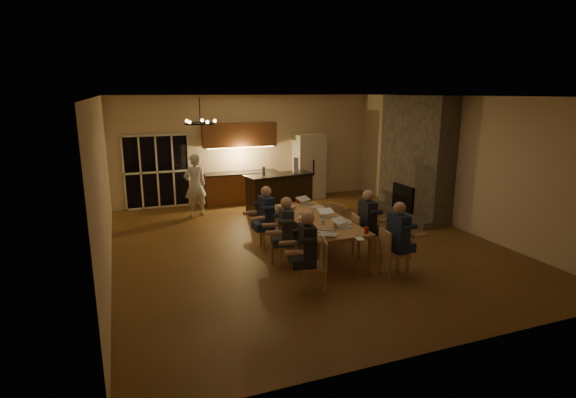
{
  "coord_description": "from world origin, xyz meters",
  "views": [
    {
      "loc": [
        -3.69,
        -8.7,
        3.29
      ],
      "look_at": [
        -0.28,
        0.3,
        0.98
      ],
      "focal_mm": 28.0,
      "sensor_mm": 36.0,
      "label": 1
    }
  ],
  "objects_px": {
    "person_left_mid": "(286,232)",
    "mug_back": "(286,208)",
    "redcup_near": "(366,230)",
    "person_right_mid": "(367,223)",
    "chair_left_far": "(270,228)",
    "plate_far": "(318,207)",
    "standing_person": "(195,185)",
    "can_silver": "(335,224)",
    "refrigerator": "(309,166)",
    "bar_bottle": "(264,171)",
    "redcup_mid": "(289,212)",
    "mug_front": "(323,222)",
    "chair_right_far": "(342,221)",
    "laptop_b": "(344,222)",
    "laptop_d": "(328,213)",
    "chair_left_mid": "(284,244)",
    "bar_island": "(279,193)",
    "chair_left_near": "(313,265)",
    "laptop_f": "(306,200)",
    "plate_near": "(345,222)",
    "laptop_a": "(328,229)",
    "redcup_far": "(298,200)",
    "can_cola": "(284,201)",
    "dining_table": "(317,235)",
    "bar_blender": "(296,165)",
    "person_left_near": "(307,252)",
    "laptop_c": "(306,213)",
    "laptop_e": "(288,202)",
    "chair_right_near": "(394,253)",
    "chair_right_mid": "(365,235)",
    "can_right": "(326,209)",
    "plate_left": "(323,231)",
    "chandelier": "(200,124)",
    "person_right_near": "(398,239)",
    "mug_mid": "(313,210)",
    "person_left_far": "(266,218)"
  },
  "relations": [
    {
      "from": "laptop_c",
      "to": "bar_blender",
      "type": "distance_m",
      "value": 3.54
    },
    {
      "from": "chair_left_near",
      "to": "mug_back",
      "type": "bearing_deg",
      "value": -172.91
    },
    {
      "from": "standing_person",
      "to": "laptop_b",
      "type": "bearing_deg",
      "value": 101.84
    },
    {
      "from": "refrigerator",
      "to": "bar_bottle",
      "type": "relative_size",
      "value": 8.33
    },
    {
      "from": "redcup_far",
      "to": "can_cola",
      "type": "relative_size",
      "value": 1.0
    },
    {
      "from": "chair_right_near",
      "to": "chair_right_mid",
      "type": "height_order",
      "value": "same"
    },
    {
      "from": "laptop_d",
      "to": "chair_left_mid",
      "type": "bearing_deg",
      "value": -161.52
    },
    {
      "from": "dining_table",
      "to": "bar_blender",
      "type": "bearing_deg",
      "value": 75.44
    },
    {
      "from": "person_left_near",
      "to": "laptop_a",
      "type": "bearing_deg",
      "value": 138.64
    },
    {
      "from": "refrigerator",
      "to": "can_right",
      "type": "relative_size",
      "value": 16.67
    },
    {
      "from": "chair_right_far",
      "to": "standing_person",
      "type": "xyz_separation_m",
      "value": [
        -2.74,
        3.27,
        0.4
      ]
    },
    {
      "from": "chair_left_mid",
      "to": "laptop_b",
      "type": "distance_m",
      "value": 1.21
    },
    {
      "from": "chair_right_far",
      "to": "laptop_b",
      "type": "bearing_deg",
      "value": 133.74
    },
    {
      "from": "bar_bottle",
      "to": "standing_person",
      "type": "bearing_deg",
      "value": 165.43
    },
    {
      "from": "redcup_mid",
      "to": "mug_front",
      "type": "bearing_deg",
      "value": -67.3
    },
    {
      "from": "laptop_e",
      "to": "redcup_mid",
      "type": "relative_size",
      "value": 2.67
    },
    {
      "from": "person_left_near",
      "to": "laptop_c",
      "type": "height_order",
      "value": "person_left_near"
    },
    {
      "from": "chandelier",
      "to": "can_right",
      "type": "relative_size",
      "value": 4.51
    },
    {
      "from": "person_left_mid",
      "to": "can_silver",
      "type": "height_order",
      "value": "person_left_mid"
    },
    {
      "from": "can_cola",
      "to": "bar_bottle",
      "type": "xyz_separation_m",
      "value": [
        0.12,
        1.94,
        0.39
      ]
    },
    {
      "from": "can_right",
      "to": "plate_left",
      "type": "relative_size",
      "value": 0.49
    },
    {
      "from": "mug_mid",
      "to": "can_right",
      "type": "bearing_deg",
      "value": -21.65
    },
    {
      "from": "laptop_f",
      "to": "redcup_near",
      "type": "xyz_separation_m",
      "value": [
        0.19,
        -2.37,
        -0.05
      ]
    },
    {
      "from": "person_left_near",
      "to": "laptop_b",
      "type": "distance_m",
      "value": 1.38
    },
    {
      "from": "chandelier",
      "to": "mug_mid",
      "type": "distance_m",
      "value": 3.21
    },
    {
      "from": "laptop_f",
      "to": "plate_near",
      "type": "xyz_separation_m",
      "value": [
        0.15,
        -1.63,
        -0.1
      ]
    },
    {
      "from": "chair_left_far",
      "to": "person_left_mid",
      "type": "relative_size",
      "value": 0.64
    },
    {
      "from": "laptop_a",
      "to": "redcup_far",
      "type": "height_order",
      "value": "laptop_a"
    },
    {
      "from": "person_right_near",
      "to": "mug_mid",
      "type": "relative_size",
      "value": 13.8
    },
    {
      "from": "person_right_near",
      "to": "mug_mid",
      "type": "bearing_deg",
      "value": 16.78
    },
    {
      "from": "standing_person",
      "to": "laptop_a",
      "type": "distance_m",
      "value": 5.15
    },
    {
      "from": "standing_person",
      "to": "can_silver",
      "type": "distance_m",
      "value": 4.9
    },
    {
      "from": "laptop_a",
      "to": "bar_blender",
      "type": "height_order",
      "value": "bar_blender"
    },
    {
      "from": "chair_left_far",
      "to": "plate_far",
      "type": "xyz_separation_m",
      "value": [
        1.2,
        0.18,
        0.31
      ]
    },
    {
      "from": "bar_island",
      "to": "plate_far",
      "type": "xyz_separation_m",
      "value": [
        0.0,
        -2.57,
        0.22
      ]
    },
    {
      "from": "plate_near",
      "to": "person_left_far",
      "type": "bearing_deg",
      "value": 139.98
    },
    {
      "from": "chandelier",
      "to": "mug_back",
      "type": "distance_m",
      "value": 2.95
    },
    {
      "from": "chair_left_far",
      "to": "plate_near",
      "type": "height_order",
      "value": "chair_left_far"
    },
    {
      "from": "redcup_near",
      "to": "redcup_far",
      "type": "distance_m",
      "value": 2.65
    },
    {
      "from": "chair_left_far",
      "to": "can_cola",
      "type": "bearing_deg",
      "value": 148.71
    },
    {
      "from": "chair_right_far",
      "to": "laptop_f",
      "type": "height_order",
      "value": "laptop_f"
    },
    {
      "from": "bar_island",
      "to": "redcup_mid",
      "type": "relative_size",
      "value": 15.88
    },
    {
      "from": "redcup_near",
      "to": "person_right_mid",
      "type": "bearing_deg",
      "value": 58.41
    },
    {
      "from": "person_left_mid",
      "to": "mug_back",
      "type": "height_order",
      "value": "person_left_mid"
    },
    {
      "from": "laptop_a",
      "to": "can_silver",
      "type": "xyz_separation_m",
      "value": [
        0.34,
        0.4,
        -0.05
      ]
    },
    {
      "from": "can_cola",
      "to": "person_left_mid",
      "type": "bearing_deg",
      "value": -109.31
    },
    {
      "from": "chair_left_far",
      "to": "chair_right_near",
      "type": "xyz_separation_m",
      "value": [
        1.63,
        -2.21,
        0.0
      ]
    },
    {
      "from": "person_right_mid",
      "to": "person_right_near",
      "type": "bearing_deg",
      "value": -177.52
    },
    {
      "from": "dining_table",
      "to": "bar_island",
      "type": "xyz_separation_m",
      "value": [
        0.38,
        3.36,
        0.17
      ]
    },
    {
      "from": "laptop_b",
      "to": "dining_table",
      "type": "bearing_deg",
      "value": 81.89
    }
  ]
}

